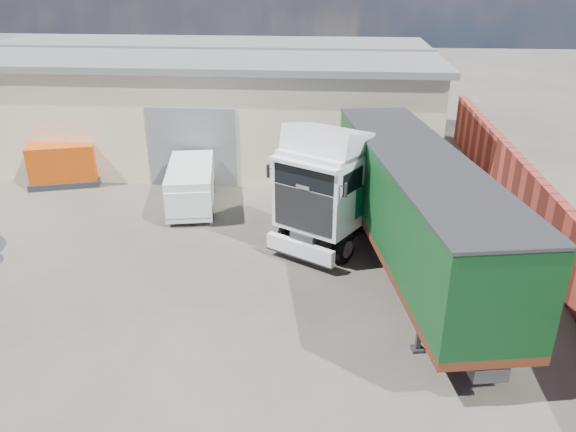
# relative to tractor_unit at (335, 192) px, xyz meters

# --- Properties ---
(ground) EXTENTS (120.00, 120.00, 0.00)m
(ground) POSITION_rel_tractor_unit_xyz_m (-4.44, -4.81, -1.91)
(ground) COLOR #2C2923
(ground) RESTS_ON ground
(warehouse) EXTENTS (30.60, 12.60, 5.42)m
(warehouse) POSITION_rel_tractor_unit_xyz_m (-10.44, 11.19, 0.75)
(warehouse) COLOR beige
(warehouse) RESTS_ON ground
(brick_boundary_wall) EXTENTS (0.35, 26.00, 2.50)m
(brick_boundary_wall) POSITION_rel_tractor_unit_xyz_m (7.06, 1.19, -0.66)
(brick_boundary_wall) COLOR maroon
(brick_boundary_wall) RESTS_ON ground
(tractor_unit) EXTENTS (5.58, 7.01, 4.54)m
(tractor_unit) POSITION_rel_tractor_unit_xyz_m (0.00, 0.00, 0.00)
(tractor_unit) COLOR black
(tractor_unit) RESTS_ON ground
(box_trailer) EXTENTS (4.75, 12.54, 4.08)m
(box_trailer) POSITION_rel_tractor_unit_xyz_m (2.45, -2.18, 0.58)
(box_trailer) COLOR #2D2D30
(box_trailer) RESTS_ON ground
(panel_van) EXTENTS (2.54, 4.60, 1.78)m
(panel_van) POSITION_rel_tractor_unit_xyz_m (-5.91, 2.58, -0.99)
(panel_van) COLOR black
(panel_van) RESTS_ON ground
(orange_skip) EXTENTS (3.49, 2.74, 1.91)m
(orange_skip) POSITION_rel_tractor_unit_xyz_m (-12.44, 4.99, -1.08)
(orange_skip) COLOR #2D2D30
(orange_skip) RESTS_ON ground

